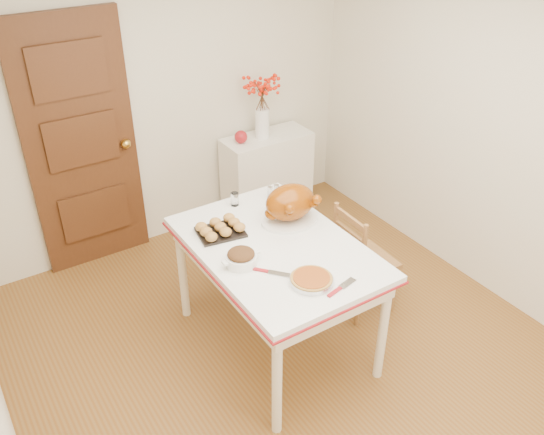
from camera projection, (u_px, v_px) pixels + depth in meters
floor at (298, 364)px, 3.94m from camera, size 3.50×4.00×0.00m
wall_back at (161, 102)px, 4.71m from camera, size 3.50×0.00×2.50m
wall_right at (504, 138)px, 4.09m from camera, size 0.00×4.00×2.50m
door_back at (82, 147)px, 4.49m from camera, size 0.85×0.06×2.06m
sideboard at (267, 176)px, 5.41m from camera, size 0.81×0.36×0.81m
kitchen_table at (276, 296)px, 3.90m from camera, size 0.96×1.41×0.84m
chair_oak at (365, 259)px, 4.24m from camera, size 0.40×0.40×0.88m
berry_vase at (262, 108)px, 5.03m from camera, size 0.29×0.29×0.55m
apple at (241, 137)px, 5.04m from camera, size 0.12×0.12×0.12m
turkey_platter at (290, 204)px, 3.86m from camera, size 0.42×0.34×0.26m
pumpkin_pie at (311, 279)px, 3.33m from camera, size 0.31×0.31×0.05m
stuffing_dish at (241, 257)px, 3.48m from camera, size 0.30×0.26×0.10m
rolls_tray at (220, 228)px, 3.77m from camera, size 0.33×0.28×0.08m
pie_server at (341, 287)px, 3.30m from camera, size 0.24×0.11×0.01m
carving_knife at (274, 273)px, 3.42m from camera, size 0.22×0.25×0.01m
drinking_glass at (235, 199)px, 4.08m from camera, size 0.07×0.07×0.10m
shaker_pair at (273, 191)px, 4.18m from camera, size 0.10×0.06×0.09m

